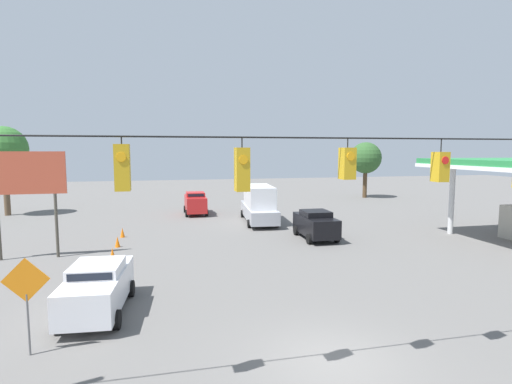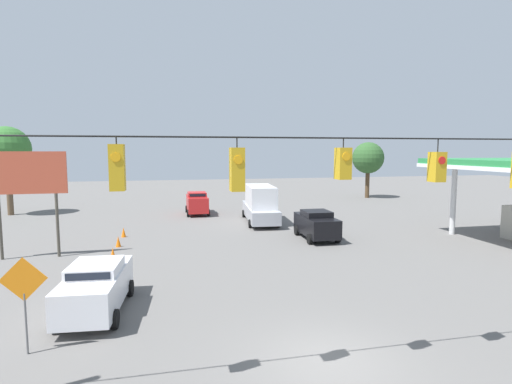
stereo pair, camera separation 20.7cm
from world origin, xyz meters
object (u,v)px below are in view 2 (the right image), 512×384
Objects in this scene: sedan_white_parked_shoulder at (96,286)px; sedan_red_withflow_deep at (197,203)px; tree_horizon_right at (7,149)px; tree_horizon_left at (368,158)px; overhead_signal_span at (340,204)px; traffic_cone_fourth at (113,254)px; box_truck_silver_oncoming_deep at (260,204)px; traffic_cone_fifth at (118,241)px; traffic_cone_farthest at (124,232)px; traffic_cone_second at (90,287)px; sedan_black_oncoming_far at (316,224)px; roadside_billboard at (27,180)px; traffic_cone_third at (104,267)px; work_zone_sign at (24,287)px; traffic_cone_nearest at (78,310)px.

sedan_white_parked_shoulder is 1.15× the size of sedan_red_withflow_deep.
tree_horizon_left is at bearing -172.50° from tree_horizon_right.
overhead_signal_span is 15.25m from traffic_cone_fourth.
traffic_cone_fifth is at bearing 31.05° from box_truck_silver_oncoming_deep.
tree_horizon_right is at bearing -47.52° from traffic_cone_farthest.
traffic_cone_second is 8.20m from traffic_cone_fifth.
overhead_signal_span is 17.80m from traffic_cone_fifth.
overhead_signal_span reaches higher than tree_horizon_left.
traffic_cone_second is 39.22m from tree_horizon_left.
tree_horizon_right reaches higher than sedan_red_withflow_deep.
sedan_white_parked_shoulder is 7.21× the size of traffic_cone_fifth.
box_truck_silver_oncoming_deep is 0.96× the size of tree_horizon_right.
tree_horizon_right is (37.90, 4.99, 1.04)m from tree_horizon_left.
sedan_black_oncoming_far is 17.19m from roadside_billboard.
traffic_cone_third and traffic_cone_fourth have the same top height.
work_zone_sign is 29.57m from tree_horizon_right.
tree_horizon_right is at bearing -33.12° from sedan_black_oncoming_far.
overhead_signal_span is 27.45m from sedan_red_withflow_deep.
sedan_white_parked_shoulder is at bearing 106.77° from traffic_cone_second.
box_truck_silver_oncoming_deep reaches higher than traffic_cone_second.
roadside_billboard reaches higher than traffic_cone_fifth.
sedan_red_withflow_deep is (1.59, -27.19, -3.43)m from overhead_signal_span.
tree_horizon_right is at bearing -65.52° from sedan_white_parked_shoulder.
traffic_cone_fourth is (5.54, 14.37, -0.72)m from sedan_red_withflow_deep.
roadside_billboard is (4.22, -9.07, 3.90)m from traffic_cone_nearest.
sedan_white_parked_shoulder is 0.82× the size of roadside_billboard.
box_truck_silver_oncoming_deep is 17.82m from traffic_cone_second.
traffic_cone_fourth is 0.10× the size of tree_horizon_left.
traffic_cone_nearest and traffic_cone_fourth have the same top height.
traffic_cone_third is at bearing -97.84° from work_zone_sign.
traffic_cone_fourth is at bearing -87.20° from sedan_white_parked_shoulder.
traffic_cone_fourth is at bearing -92.48° from traffic_cone_second.
traffic_cone_fifth is (10.28, 6.19, -1.14)m from box_truck_silver_oncoming_deep.
sedan_red_withflow_deep reaches higher than traffic_cone_nearest.
overhead_signal_span reaches higher than traffic_cone_nearest.
work_zone_sign reaches higher than sedan_black_oncoming_far.
traffic_cone_third is 1.00× the size of traffic_cone_fifth.
box_truck_silver_oncoming_deep is at bearing -161.65° from traffic_cone_farthest.
box_truck_silver_oncoming_deep reaches higher than sedan_black_oncoming_far.
traffic_cone_fourth is 6.02m from roadside_billboard.
traffic_cone_third is 1.00× the size of traffic_cone_fourth.
roadside_billboard is at bearing -50.81° from overhead_signal_span.
traffic_cone_farthest is at bearing 57.25° from sedan_red_withflow_deep.
sedan_black_oncoming_far is 0.90× the size of sedan_white_parked_shoulder.
tree_horizon_left is (-27.00, -19.72, 4.52)m from traffic_cone_fifth.
tree_horizon_left reaches higher than traffic_cone_fourth.
traffic_cone_second is 5.04m from work_zone_sign.
box_truck_silver_oncoming_deep is 13.75m from traffic_cone_fourth.
sedan_black_oncoming_far is 12.70m from traffic_cone_fourth.
traffic_cone_fifth is 33.73m from tree_horizon_left.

